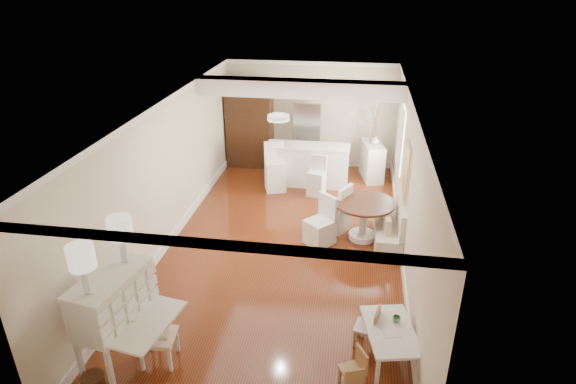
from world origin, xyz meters
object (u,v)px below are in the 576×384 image
(slip_chair_near, at_px, (320,221))
(fridge, at_px, (320,137))
(dining_table, at_px, (363,220))
(bar_stool_right, at_px, (317,176))
(wicker_basket, at_px, (94,384))
(slip_chair_far, at_px, (336,207))
(kids_chair_b, at_px, (366,326))
(bar_stool_left, at_px, (275,167))
(secretary_bureau, at_px, (117,321))
(kids_table, at_px, (389,345))
(pantry_cabinet, at_px, (250,125))
(kids_chair_a, at_px, (352,370))
(sideboard, at_px, (372,161))
(breakfast_counter, at_px, (308,165))
(gustavian_armchair, at_px, (158,336))

(slip_chair_near, relative_size, fridge, 0.55)
(dining_table, distance_m, bar_stool_right, 2.21)
(wicker_basket, height_order, slip_chair_far, slip_chair_far)
(kids_chair_b, xyz_separation_m, bar_stool_left, (-2.22, 5.11, 0.26))
(secretary_bureau, height_order, wicker_basket, secretary_bureau)
(kids_table, distance_m, pantry_cabinet, 7.80)
(bar_stool_right, bearing_deg, fridge, 105.78)
(bar_stool_left, relative_size, pantry_cabinet, 0.51)
(fridge, bearing_deg, slip_chair_near, -84.59)
(wicker_basket, distance_m, slip_chair_near, 4.85)
(wicker_basket, height_order, kids_chair_a, kids_chair_a)
(bar_stool_right, height_order, sideboard, bar_stool_right)
(slip_chair_near, height_order, slip_chair_far, slip_chair_far)
(fridge, height_order, sideboard, fridge)
(secretary_bureau, height_order, pantry_cabinet, pantry_cabinet)
(sideboard, bearing_deg, slip_chair_near, -118.77)
(slip_chair_near, relative_size, bar_stool_left, 0.84)
(kids_chair_a, distance_m, slip_chair_far, 4.21)
(slip_chair_far, bearing_deg, slip_chair_near, 4.04)
(pantry_cabinet, bearing_deg, kids_table, -63.14)
(kids_table, distance_m, slip_chair_near, 3.24)
(pantry_cabinet, distance_m, fridge, 1.92)
(wicker_basket, relative_size, kids_chair_a, 0.47)
(kids_chair_a, height_order, bar_stool_right, bar_stool_right)
(pantry_cabinet, bearing_deg, dining_table, -49.21)
(slip_chair_far, bearing_deg, sideboard, -167.65)
(slip_chair_near, relative_size, sideboard, 1.00)
(kids_chair_b, height_order, sideboard, sideboard)
(breakfast_counter, distance_m, bar_stool_right, 0.68)
(gustavian_armchair, distance_m, fridge, 7.53)
(bar_stool_left, bearing_deg, bar_stool_right, -26.21)
(pantry_cabinet, relative_size, fridge, 1.28)
(breakfast_counter, height_order, sideboard, breakfast_counter)
(secretary_bureau, distance_m, bar_stool_right, 6.19)
(kids_table, distance_m, fridge, 7.09)
(wicker_basket, bearing_deg, sideboard, 65.16)
(gustavian_armchair, bearing_deg, secretary_bureau, 98.84)
(kids_table, bearing_deg, gustavian_armchair, -171.11)
(slip_chair_near, distance_m, pantry_cabinet, 4.58)
(kids_table, distance_m, breakfast_counter, 6.11)
(kids_chair_b, xyz_separation_m, fridge, (-1.29, 6.63, 0.57))
(bar_stool_left, distance_m, sideboard, 2.57)
(kids_chair_a, bearing_deg, fridge, 159.49)
(kids_table, relative_size, breakfast_counter, 0.51)
(sideboard, bearing_deg, secretary_bureau, -127.97)
(gustavian_armchair, distance_m, kids_table, 3.15)
(secretary_bureau, bearing_deg, kids_table, 19.51)
(bar_stool_left, bearing_deg, breakfast_counter, 14.60)
(kids_table, relative_size, pantry_cabinet, 0.46)
(kids_chair_b, bearing_deg, breakfast_counter, -151.52)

